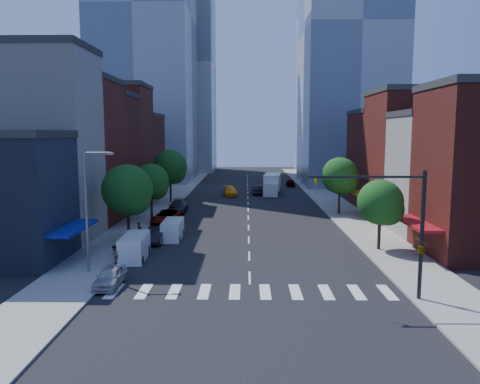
{
  "coord_description": "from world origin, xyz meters",
  "views": [
    {
      "loc": [
        -0.25,
        -32.66,
        10.39
      ],
      "look_at": [
        -0.83,
        9.8,
        5.0
      ],
      "focal_mm": 35.0,
      "sensor_mm": 36.0,
      "label": 1
    }
  ],
  "objects_px": {
    "traffic_car_oncoming": "(257,190)",
    "box_truck": "(272,185)",
    "parked_car_third": "(166,217)",
    "pedestrian_far": "(114,256)",
    "taxi": "(230,191)",
    "parked_car_front": "(110,277)",
    "traffic_car_far": "(291,183)",
    "parked_car_second": "(156,235)",
    "parked_car_rear": "(178,207)",
    "cargo_van_far": "(172,230)",
    "pedestrian_near": "(140,231)",
    "cargo_van_near": "(134,247)"
  },
  "relations": [
    {
      "from": "parked_car_rear",
      "to": "traffic_car_oncoming",
      "type": "distance_m",
      "value": 21.81
    },
    {
      "from": "parked_car_front",
      "to": "box_truck",
      "type": "bearing_deg",
      "value": 74.84
    },
    {
      "from": "taxi",
      "to": "pedestrian_far",
      "type": "bearing_deg",
      "value": -107.07
    },
    {
      "from": "taxi",
      "to": "box_truck",
      "type": "relative_size",
      "value": 0.59
    },
    {
      "from": "parked_car_rear",
      "to": "cargo_van_far",
      "type": "relative_size",
      "value": 1.25
    },
    {
      "from": "pedestrian_near",
      "to": "pedestrian_far",
      "type": "bearing_deg",
      "value": -158.6
    },
    {
      "from": "parked_car_rear",
      "to": "pedestrian_near",
      "type": "xyz_separation_m",
      "value": [
        -1.35,
        -15.86,
        0.19
      ]
    },
    {
      "from": "box_truck",
      "to": "pedestrian_near",
      "type": "distance_m",
      "value": 37.76
    },
    {
      "from": "parked_car_front",
      "to": "traffic_car_far",
      "type": "distance_m",
      "value": 63.0
    },
    {
      "from": "cargo_van_near",
      "to": "box_truck",
      "type": "bearing_deg",
      "value": 69.04
    },
    {
      "from": "taxi",
      "to": "pedestrian_near",
      "type": "height_order",
      "value": "pedestrian_near"
    },
    {
      "from": "parked_car_third",
      "to": "traffic_car_oncoming",
      "type": "bearing_deg",
      "value": 73.73
    },
    {
      "from": "parked_car_front",
      "to": "parked_car_third",
      "type": "bearing_deg",
      "value": 90.69
    },
    {
      "from": "traffic_car_oncoming",
      "to": "box_truck",
      "type": "relative_size",
      "value": 0.52
    },
    {
      "from": "parked_car_second",
      "to": "parked_car_third",
      "type": "relative_size",
      "value": 0.79
    },
    {
      "from": "parked_car_third",
      "to": "pedestrian_far",
      "type": "bearing_deg",
      "value": -86.55
    },
    {
      "from": "parked_car_front",
      "to": "cargo_van_near",
      "type": "bearing_deg",
      "value": 90.64
    },
    {
      "from": "taxi",
      "to": "traffic_car_oncoming",
      "type": "relative_size",
      "value": 1.14
    },
    {
      "from": "parked_car_rear",
      "to": "traffic_car_far",
      "type": "height_order",
      "value": "parked_car_rear"
    },
    {
      "from": "traffic_car_far",
      "to": "pedestrian_far",
      "type": "xyz_separation_m",
      "value": [
        -18.92,
        -55.85,
        0.26
      ]
    },
    {
      "from": "traffic_car_oncoming",
      "to": "parked_car_third",
      "type": "bearing_deg",
      "value": 63.42
    },
    {
      "from": "parked_car_third",
      "to": "traffic_car_oncoming",
      "type": "relative_size",
      "value": 1.2
    },
    {
      "from": "traffic_car_far",
      "to": "parked_car_third",
      "type": "bearing_deg",
      "value": 66.29
    },
    {
      "from": "pedestrian_far",
      "to": "pedestrian_near",
      "type": "bearing_deg",
      "value": 172.61
    },
    {
      "from": "traffic_car_oncoming",
      "to": "pedestrian_near",
      "type": "height_order",
      "value": "pedestrian_near"
    },
    {
      "from": "parked_car_front",
      "to": "traffic_car_far",
      "type": "xyz_separation_m",
      "value": [
        17.91,
        60.4,
        -0.01
      ]
    },
    {
      "from": "parked_car_third",
      "to": "traffic_car_oncoming",
      "type": "height_order",
      "value": "parked_car_third"
    },
    {
      "from": "parked_car_third",
      "to": "pedestrian_far",
      "type": "height_order",
      "value": "pedestrian_far"
    },
    {
      "from": "pedestrian_near",
      "to": "parked_car_third",
      "type": "bearing_deg",
      "value": 15.09
    },
    {
      "from": "parked_car_rear",
      "to": "cargo_van_near",
      "type": "relative_size",
      "value": 1.16
    },
    {
      "from": "parked_car_second",
      "to": "traffic_car_oncoming",
      "type": "relative_size",
      "value": 0.95
    },
    {
      "from": "parked_car_front",
      "to": "parked_car_third",
      "type": "relative_size",
      "value": 0.73
    },
    {
      "from": "cargo_van_near",
      "to": "cargo_van_far",
      "type": "distance_m",
      "value": 7.64
    },
    {
      "from": "parked_car_third",
      "to": "traffic_car_far",
      "type": "xyz_separation_m",
      "value": [
        17.91,
        38.23,
        -0.09
      ]
    },
    {
      "from": "parked_car_third",
      "to": "parked_car_front",
      "type": "bearing_deg",
      "value": -83.28
    },
    {
      "from": "traffic_car_oncoming",
      "to": "box_truck",
      "type": "bearing_deg",
      "value": 174.44
    },
    {
      "from": "cargo_van_far",
      "to": "parked_car_rear",
      "type": "bearing_deg",
      "value": 95.38
    },
    {
      "from": "box_truck",
      "to": "traffic_car_oncoming",
      "type": "bearing_deg",
      "value": -175.22
    },
    {
      "from": "taxi",
      "to": "cargo_van_near",
      "type": "bearing_deg",
      "value": -106.24
    },
    {
      "from": "parked_car_rear",
      "to": "taxi",
      "type": "distance_m",
      "value": 18.4
    },
    {
      "from": "parked_car_front",
      "to": "parked_car_rear",
      "type": "distance_m",
      "value": 29.06
    },
    {
      "from": "parked_car_second",
      "to": "taxi",
      "type": "bearing_deg",
      "value": 81.34
    },
    {
      "from": "parked_car_third",
      "to": "pedestrian_near",
      "type": "distance_m",
      "value": 9.03
    },
    {
      "from": "box_truck",
      "to": "taxi",
      "type": "bearing_deg",
      "value": -160.18
    },
    {
      "from": "cargo_van_far",
      "to": "traffic_car_far",
      "type": "height_order",
      "value": "cargo_van_far"
    },
    {
      "from": "parked_car_front",
      "to": "cargo_van_near",
      "type": "distance_m",
      "value": 6.87
    },
    {
      "from": "parked_car_front",
      "to": "traffic_car_far",
      "type": "height_order",
      "value": "parked_car_front"
    },
    {
      "from": "cargo_van_far",
      "to": "pedestrian_far",
      "type": "distance_m",
      "value": 10.15
    },
    {
      "from": "parked_car_third",
      "to": "taxi",
      "type": "relative_size",
      "value": 1.05
    },
    {
      "from": "traffic_car_oncoming",
      "to": "pedestrian_near",
      "type": "xyz_separation_m",
      "value": [
        -12.0,
        -34.89,
        0.24
      ]
    }
  ]
}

